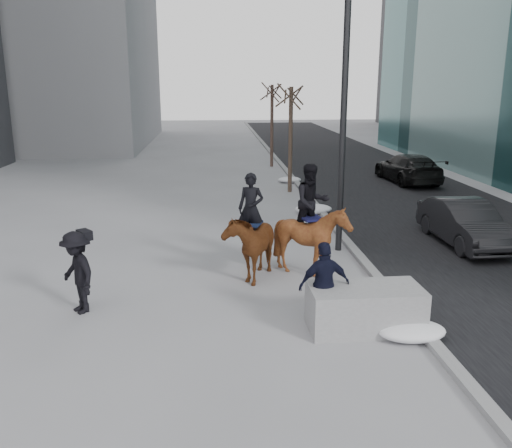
{
  "coord_description": "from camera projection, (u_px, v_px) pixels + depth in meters",
  "views": [
    {
      "loc": [
        -0.97,
        -11.0,
        4.71
      ],
      "look_at": [
        0.0,
        1.2,
        1.5
      ],
      "focal_mm": 38.0,
      "sensor_mm": 36.0,
      "label": 1
    }
  ],
  "objects": [
    {
      "name": "tree_far",
      "position": [
        272.0,
        122.0,
        30.66
      ],
      "size": [
        1.2,
        1.2,
        5.1
      ],
      "primitive_type": null,
      "color": "#362620",
      "rests_on": "ground"
    },
    {
      "name": "tree_near",
      "position": [
        291.0,
        135.0,
        23.43
      ],
      "size": [
        1.2,
        1.2,
        5.04
      ],
      "primitive_type": null,
      "color": "#392C21",
      "rests_on": "ground"
    },
    {
      "name": "curb",
      "position": [
        313.0,
        202.0,
        21.73
      ],
      "size": [
        0.25,
        90.0,
        0.12
      ],
      "primitive_type": "cube",
      "color": "gray",
      "rests_on": "ground"
    },
    {
      "name": "car_near",
      "position": [
        465.0,
        223.0,
        16.08
      ],
      "size": [
        1.49,
        4.06,
        1.33
      ],
      "primitive_type": "imported",
      "rotation": [
        0.0,
        0.0,
        0.02
      ],
      "color": "black",
      "rests_on": "ground"
    },
    {
      "name": "car_far",
      "position": [
        408.0,
        168.0,
        26.18
      ],
      "size": [
        2.24,
        4.9,
        1.39
      ],
      "primitive_type": "imported",
      "rotation": [
        0.0,
        0.0,
        3.2
      ],
      "color": "black",
      "rests_on": "ground"
    },
    {
      "name": "planter",
      "position": [
        365.0,
        308.0,
        10.56
      ],
      "size": [
        2.2,
        1.12,
        0.87
      ],
      "primitive_type": "cube",
      "rotation": [
        0.0,
        0.0,
        0.01
      ],
      "color": "gray",
      "rests_on": "ground"
    },
    {
      "name": "lamppost",
      "position": [
        345.0,
        71.0,
        14.52
      ],
      "size": [
        0.25,
        1.22,
        9.09
      ],
      "color": "black",
      "rests_on": "ground"
    },
    {
      "name": "camera_crew",
      "position": [
        77.0,
        272.0,
        11.25
      ],
      "size": [
        1.2,
        1.3,
        1.75
      ],
      "color": "black",
      "rests_on": "ground"
    },
    {
      "name": "ground",
      "position": [
        260.0,
        304.0,
        11.87
      ],
      "size": [
        120.0,
        120.0,
        0.0
      ],
      "primitive_type": "plane",
      "color": "gray",
      "rests_on": "ground"
    },
    {
      "name": "snow_piles",
      "position": [
        325.0,
        224.0,
        17.94
      ],
      "size": [
        1.36,
        17.35,
        0.35
      ],
      "color": "silver",
      "rests_on": "ground"
    },
    {
      "name": "mounted_left",
      "position": [
        251.0,
        239.0,
        13.36
      ],
      "size": [
        1.57,
        2.19,
        2.58
      ],
      "color": "#532510",
      "rests_on": "ground"
    },
    {
      "name": "mounted_right",
      "position": [
        312.0,
        232.0,
        13.44
      ],
      "size": [
        1.82,
        1.96,
        2.79
      ],
      "color": "#4C1F0F",
      "rests_on": "ground"
    },
    {
      "name": "road",
      "position": [
        410.0,
        201.0,
        22.05
      ],
      "size": [
        8.0,
        90.0,
        0.01
      ],
      "primitive_type": "cube",
      "color": "black",
      "rests_on": "ground"
    },
    {
      "name": "feeder",
      "position": [
        324.0,
        285.0,
        10.54
      ],
      "size": [
        1.08,
        0.93,
        1.75
      ],
      "color": "black",
      "rests_on": "ground"
    }
  ]
}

